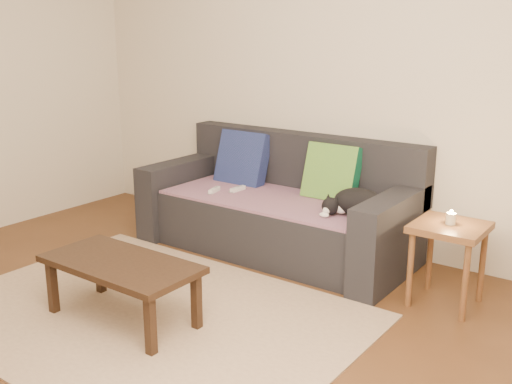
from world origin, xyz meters
TOP-DOWN VIEW (x-y plane):
  - ground at (0.00, 0.00)m, footprint 4.50×4.50m
  - back_wall at (0.00, 2.00)m, footprint 4.50×0.04m
  - sofa at (0.00, 1.57)m, footprint 2.10×0.94m
  - throw_blanket at (0.00, 1.48)m, footprint 1.66×0.74m
  - cushion_navy at (-0.48, 1.74)m, footprint 0.45×0.24m
  - cushion_green at (0.36, 1.74)m, footprint 0.42×0.22m
  - cat at (0.72, 1.44)m, footprint 0.43×0.32m
  - wii_remote_a at (-0.45, 1.34)m, footprint 0.07×0.15m
  - wii_remote_b at (-0.33, 1.47)m, footprint 0.04×0.15m
  - side_table at (1.38, 1.37)m, footprint 0.42×0.42m
  - candle at (1.38, 1.37)m, footprint 0.06×0.06m
  - rug at (0.00, 0.15)m, footprint 2.50×1.80m
  - coffee_table at (-0.06, 0.03)m, footprint 0.94×0.47m

SIDE VIEW (x-z plane):
  - ground at x=0.00m, z-range 0.00..0.00m
  - rug at x=0.00m, z-range 0.00..0.01m
  - sofa at x=0.00m, z-range -0.13..0.74m
  - coffee_table at x=-0.06m, z-range 0.14..0.52m
  - throw_blanket at x=0.00m, z-range 0.42..0.44m
  - side_table at x=1.38m, z-range 0.17..0.69m
  - wii_remote_a at x=-0.45m, z-range 0.44..0.47m
  - wii_remote_b at x=-0.33m, z-range 0.44..0.47m
  - cat at x=0.72m, z-range 0.44..0.62m
  - candle at x=1.38m, z-range 0.51..0.61m
  - cushion_navy at x=-0.48m, z-range 0.40..0.86m
  - cushion_green at x=0.36m, z-range 0.41..0.85m
  - back_wall at x=0.00m, z-range 0.00..2.60m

